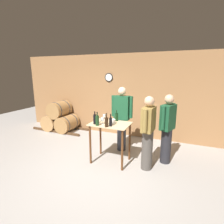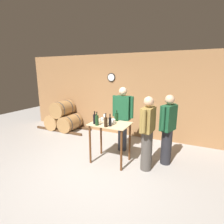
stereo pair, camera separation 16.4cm
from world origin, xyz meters
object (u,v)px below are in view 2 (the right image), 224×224
object	(u,v)px
wine_bottle_left	(97,120)
person_visitor_bearded	(168,129)
wine_bottle_far_left	(95,119)
person_visitor_with_scarf	(123,118)
wine_bottle_far_right	(110,122)
wine_glass_near_left	(105,116)
wine_bottle_right	(117,117)
wine_glass_near_right	(106,121)
ice_bucket	(112,121)
wine_glass_near_center	(102,119)
wine_bottle_center	(106,122)
person_host	(147,132)

from	to	relation	value
wine_bottle_left	person_visitor_bearded	world-z (taller)	person_visitor_bearded
wine_bottle_far_left	person_visitor_with_scarf	distance (m)	0.97
wine_bottle_far_right	wine_glass_near_left	size ratio (longest dim) A/B	2.03
wine_bottle_right	wine_glass_near_right	bearing A→B (deg)	-104.44
wine_bottle_left	person_visitor_with_scarf	bearing A→B (deg)	76.91
wine_bottle_far_left	wine_glass_near_left	size ratio (longest dim) A/B	2.19
wine_glass_near_left	ice_bucket	bearing A→B (deg)	-37.01
wine_glass_near_center	wine_glass_near_right	distance (m)	0.11
wine_bottle_far_left	wine_bottle_center	xyz separation A→B (m)	(0.33, -0.09, -0.01)
wine_glass_near_center	wine_glass_near_right	size ratio (longest dim) A/B	1.18
person_visitor_with_scarf	person_visitor_bearded	world-z (taller)	person_visitor_with_scarf
wine_glass_near_center	wine_bottle_right	bearing A→B (deg)	60.82
ice_bucket	wine_glass_near_center	bearing A→B (deg)	-150.98
wine_bottle_right	person_visitor_bearded	distance (m)	1.21
wine_glass_near_center	person_visitor_bearded	size ratio (longest dim) A/B	0.09
wine_glass_near_center	wine_bottle_left	bearing A→B (deg)	-108.86
wine_bottle_far_right	wine_glass_near_left	distance (m)	0.57
person_host	wine_glass_near_right	bearing A→B (deg)	-171.12
wine_bottle_far_left	wine_bottle_right	size ratio (longest dim) A/B	1.13
wine_glass_near_left	person_visitor_with_scarf	size ratio (longest dim) A/B	0.08
wine_bottle_far_right	person_visitor_with_scarf	xyz separation A→B (m)	(-0.07, 0.91, -0.14)
wine_glass_near_center	person_visitor_bearded	distance (m)	1.51
ice_bucket	person_visitor_with_scarf	distance (m)	0.72
ice_bucket	person_visitor_with_scarf	bearing A→B (deg)	92.14
wine_bottle_far_left	wine_bottle_left	bearing A→B (deg)	-37.55
wine_bottle_far_left	wine_bottle_far_right	world-z (taller)	wine_bottle_far_left
person_host	person_visitor_with_scarf	bearing A→B (deg)	140.27
person_visitor_bearded	wine_glass_near_center	bearing A→B (deg)	-157.17
wine_bottle_left	wine_glass_near_left	distance (m)	0.51
wine_bottle_far_left	person_visitor_with_scarf	xyz separation A→B (m)	(0.33, 0.90, -0.15)
wine_glass_near_right	person_host	bearing A→B (deg)	8.88
wine_bottle_center	wine_glass_near_left	xyz separation A→B (m)	(-0.30, 0.52, -0.01)
wine_glass_near_right	wine_bottle_far_left	bearing A→B (deg)	-168.85
wine_bottle_far_right	wine_glass_near_left	world-z (taller)	wine_bottle_far_right
wine_bottle_right	person_host	size ratio (longest dim) A/B	0.16
wine_bottle_center	person_host	distance (m)	0.92
wine_glass_near_left	person_visitor_with_scarf	xyz separation A→B (m)	(0.30, 0.47, -0.13)
wine_glass_near_center	ice_bucket	size ratio (longest dim) A/B	1.04
wine_glass_near_left	wine_glass_near_center	size ratio (longest dim) A/B	0.92
wine_bottle_center	ice_bucket	world-z (taller)	wine_bottle_center
wine_glass_near_left	wine_bottle_center	bearing A→B (deg)	-59.97
wine_bottle_far_left	wine_glass_near_right	bearing A→B (deg)	11.15
wine_glass_near_right	ice_bucket	distance (m)	0.17
ice_bucket	person_visitor_bearded	distance (m)	1.27
ice_bucket	wine_bottle_left	bearing A→B (deg)	-134.13
person_visitor_with_scarf	ice_bucket	bearing A→B (deg)	-87.86
wine_bottle_far_left	person_host	world-z (taller)	person_host
wine_bottle_far_left	wine_bottle_far_right	size ratio (longest dim) A/B	1.08
ice_bucket	person_visitor_bearded	xyz separation A→B (m)	(1.17, 0.47, -0.15)
wine_bottle_center	wine_glass_near_right	world-z (taller)	wine_bottle_center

